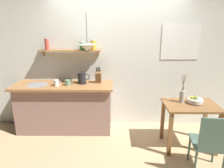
{
  "coord_description": "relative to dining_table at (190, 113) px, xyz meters",
  "views": [
    {
      "loc": [
        -0.06,
        -3.3,
        2.01
      ],
      "look_at": [
        -0.1,
        0.25,
        0.95
      ],
      "focal_mm": 33.05,
      "sensor_mm": 36.0,
      "label": 1
    }
  ],
  "objects": [
    {
      "name": "pendant_lamp",
      "position": [
        -1.7,
        0.53,
        0.99
      ],
      "size": [
        0.29,
        0.29,
        0.63
      ],
      "color": "black"
    },
    {
      "name": "electric_kettle",
      "position": [
        -1.83,
        0.61,
        0.42
      ],
      "size": [
        0.26,
        0.17,
        0.23
      ],
      "color": "black",
      "rests_on": "kitchen_counter"
    },
    {
      "name": "coffee_mug_spare",
      "position": [
        -2.07,
        0.48,
        0.37
      ],
      "size": [
        0.14,
        0.09,
        0.1
      ],
      "color": "slate",
      "rests_on": "kitchen_counter"
    },
    {
      "name": "wall_shelf",
      "position": [
        -1.98,
        0.72,
        0.96
      ],
      "size": [
        1.14,
        0.2,
        0.34
      ],
      "color": "#9E6B3D"
    },
    {
      "name": "twig_vase",
      "position": [
        -0.13,
        0.09,
        0.26
      ],
      "size": [
        0.09,
        0.09,
        0.46
      ],
      "color": "#B7B2A8",
      "rests_on": "dining_table"
    },
    {
      "name": "back_wall",
      "position": [
        -0.96,
        0.88,
        0.74
      ],
      "size": [
        6.8,
        0.11,
        2.7
      ],
      "color": "silver",
      "rests_on": "ground_plane"
    },
    {
      "name": "ground_plane",
      "position": [
        -1.17,
        0.23,
        -0.61
      ],
      "size": [
        14.0,
        14.0,
        0.0
      ],
      "primitive_type": "plane",
      "color": "tan"
    },
    {
      "name": "knife_block",
      "position": [
        -1.53,
        0.66,
        0.43
      ],
      "size": [
        0.1,
        0.17,
        0.3
      ],
      "color": "brown",
      "rests_on": "kitchen_counter"
    },
    {
      "name": "dining_chair_near",
      "position": [
        0.03,
        -0.67,
        -0.11
      ],
      "size": [
        0.46,
        0.49,
        0.9
      ],
      "color": "#4C6B5B",
      "rests_on": "ground_plane"
    },
    {
      "name": "fruit_bowl",
      "position": [
        0.08,
        0.05,
        0.2
      ],
      "size": [
        0.24,
        0.24,
        0.13
      ],
      "color": "silver",
      "rests_on": "dining_table"
    },
    {
      "name": "coffee_mug_by_sink",
      "position": [
        -2.26,
        0.45,
        0.37
      ],
      "size": [
        0.13,
        0.09,
        0.11
      ],
      "color": "white",
      "rests_on": "kitchen_counter"
    },
    {
      "name": "kitchen_counter",
      "position": [
        -2.17,
        0.55,
        -0.14
      ],
      "size": [
        1.83,
        0.63,
        0.92
      ],
      "color": "gray",
      "rests_on": "ground_plane"
    },
    {
      "name": "dining_table",
      "position": [
        0.0,
        0.0,
        0.0
      ],
      "size": [
        0.84,
        0.61,
        0.76
      ],
      "color": "brown",
      "rests_on": "ground_plane"
    }
  ]
}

